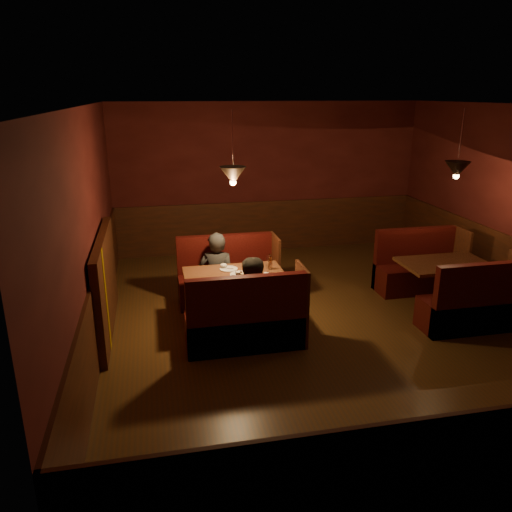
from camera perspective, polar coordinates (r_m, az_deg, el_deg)
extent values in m
cube|color=#583414|center=(7.09, 7.84, -7.54)|extent=(6.00, 7.00, 0.01)
cube|color=black|center=(6.40, 9.00, 16.68)|extent=(6.00, 7.00, 0.01)
cube|color=#380E0D|center=(9.89, 1.41, 8.86)|extent=(6.00, 0.01, 2.90)
cube|color=#380E0D|center=(6.25, -18.52, 2.40)|extent=(0.01, 7.00, 2.90)
cube|color=black|center=(10.06, 1.40, 3.49)|extent=(6.00, 0.04, 1.00)
cube|color=black|center=(4.22, 25.11, -21.00)|extent=(6.00, 0.04, 1.00)
cube|color=black|center=(6.55, -17.47, -5.60)|extent=(0.04, 7.00, 1.00)
cube|color=black|center=(6.86, -16.81, -3.10)|extent=(0.10, 2.20, 1.30)
cube|color=#A7840A|center=(6.35, -16.71, -4.84)|extent=(0.01, 0.12, 1.30)
cylinder|color=#333333|center=(6.37, -2.71, 12.76)|extent=(0.01, 0.01, 0.80)
cone|color=black|center=(6.42, -2.66, 9.20)|extent=(0.34, 0.34, 0.22)
sphere|color=#FFBF72|center=(6.43, -2.65, 8.41)|extent=(0.08, 0.08, 0.08)
cylinder|color=#333333|center=(7.39, 22.36, 12.21)|extent=(0.01, 0.01, 0.80)
cone|color=black|center=(7.43, 21.99, 9.15)|extent=(0.34, 0.34, 0.22)
sphere|color=#FFBF72|center=(7.44, 21.91, 8.47)|extent=(0.08, 0.08, 0.08)
cube|color=#4F2D13|center=(6.76, -2.49, -2.18)|extent=(1.35, 0.82, 0.05)
cylinder|color=black|center=(6.89, -2.45, -5.00)|extent=(0.14, 0.14, 0.68)
cylinder|color=black|center=(7.02, -2.42, -7.39)|extent=(0.54, 0.54, 0.04)
cylinder|color=silver|center=(6.66, -1.83, -2.18)|extent=(0.27, 0.27, 0.02)
cube|color=black|center=(6.65, -1.97, -1.99)|extent=(0.09, 0.08, 0.03)
ellipsoid|color=silver|center=(6.64, -2.04, -1.92)|extent=(0.07, 0.07, 0.05)
cube|color=tan|center=(6.61, -1.47, -2.11)|extent=(0.08, 0.06, 0.03)
cylinder|color=silver|center=(6.60, -2.35, -2.27)|extent=(0.10, 0.09, 0.01)
cylinder|color=silver|center=(6.89, -3.14, -1.49)|extent=(0.25, 0.25, 0.01)
ellipsoid|color=beige|center=(6.94, -3.72, -1.06)|extent=(0.10, 0.10, 0.05)
cube|color=silver|center=(6.89, -3.39, -1.44)|extent=(0.18, 0.09, 0.00)
cylinder|color=white|center=(6.84, 0.12, -1.33)|extent=(0.05, 0.05, 0.08)
cylinder|color=white|center=(7.01, 1.43, -0.56)|extent=(0.07, 0.07, 0.14)
cylinder|color=white|center=(6.64, 1.51, -1.66)|extent=(0.07, 0.07, 0.14)
cylinder|color=#47230F|center=(6.87, 1.63, -0.91)|extent=(0.06, 0.06, 0.15)
cylinder|color=#47230F|center=(6.84, 1.64, -0.03)|extent=(0.03, 0.03, 0.07)
ellipsoid|color=white|center=(6.66, 1.16, -2.05)|extent=(0.11, 0.11, 0.04)
cube|color=black|center=(7.58, -3.31, -3.80)|extent=(1.45, 0.53, 0.43)
cube|color=black|center=(7.67, -3.59, -1.22)|extent=(1.45, 0.12, 1.01)
cube|color=black|center=(7.61, 2.19, -1.35)|extent=(0.04, 0.53, 1.01)
cube|color=black|center=(6.32, -1.38, -8.46)|extent=(1.45, 0.53, 0.43)
cube|color=black|center=(6.01, -1.04, -6.86)|extent=(1.45, 0.12, 1.01)
cube|color=black|center=(6.36, 5.24, -5.47)|extent=(0.04, 0.53, 1.01)
cube|color=#4F2D13|center=(7.73, 20.81, -0.85)|extent=(1.26, 0.80, 0.05)
cylinder|color=black|center=(7.85, 20.52, -3.30)|extent=(0.13, 0.13, 0.66)
cylinder|color=black|center=(7.96, 20.27, -5.39)|extent=(0.53, 0.53, 0.04)
cube|color=black|center=(8.43, 18.02, -2.41)|extent=(1.35, 0.52, 0.43)
cube|color=black|center=(8.51, 17.54, -0.16)|extent=(1.35, 0.11, 0.99)
cube|color=black|center=(8.70, 22.19, -0.27)|extent=(0.04, 0.52, 0.99)
cube|color=black|center=(7.37, 23.19, -6.02)|extent=(1.35, 0.52, 0.43)
cube|color=black|center=(7.11, 24.39, -4.56)|extent=(1.35, 0.11, 0.99)
imported|color=#272727|center=(7.30, -4.51, -0.28)|extent=(0.62, 0.50, 1.49)
imported|color=#2D2A24|center=(6.19, -0.01, -3.70)|extent=(0.83, 0.71, 1.48)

